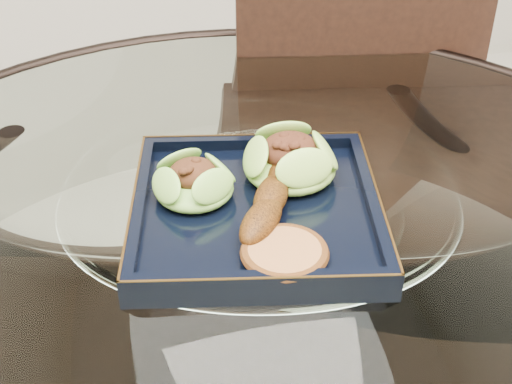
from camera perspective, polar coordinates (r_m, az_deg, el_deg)
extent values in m
cylinder|color=white|center=(0.80, 0.24, -2.80)|extent=(1.10, 1.10, 0.01)
torus|color=black|center=(0.80, 0.24, -2.80)|extent=(1.13, 1.13, 0.02)
cylinder|color=black|center=(1.32, 9.43, -7.05)|extent=(0.04, 0.04, 0.75)
cylinder|color=black|center=(1.25, -15.63, -10.68)|extent=(0.04, 0.04, 0.75)
cube|color=black|center=(1.19, 9.07, -4.82)|extent=(0.51, 0.51, 0.04)
cube|color=black|center=(1.22, 8.51, 11.59)|extent=(0.42, 0.10, 0.48)
cylinder|color=black|center=(1.48, -0.42, -8.16)|extent=(0.03, 0.03, 0.47)
cylinder|color=black|center=(1.54, 13.80, -7.38)|extent=(0.03, 0.03, 0.47)
cube|color=black|center=(0.79, 0.00, -1.79)|extent=(0.32, 0.32, 0.02)
ellipsoid|color=#5CA830|center=(0.79, -4.98, 0.62)|extent=(0.09, 0.09, 0.03)
ellipsoid|color=#67A32F|center=(0.82, 2.74, 2.35)|extent=(0.14, 0.14, 0.04)
ellipsoid|color=#5E2F09|center=(0.77, 1.22, -0.38)|extent=(0.11, 0.16, 0.03)
cylinder|color=#A76737|center=(0.71, 2.30, -5.01)|extent=(0.10, 0.10, 0.01)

